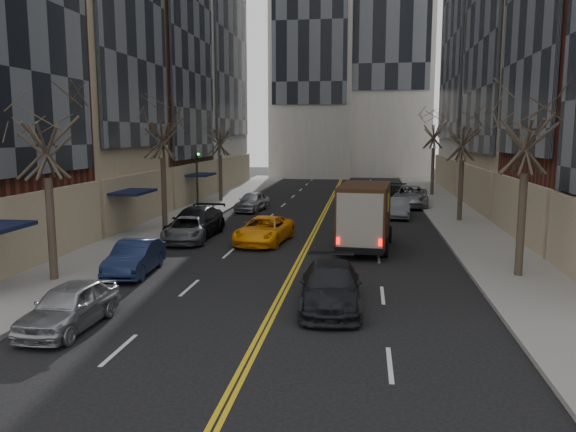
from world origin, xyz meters
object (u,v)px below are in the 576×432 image
Objects in this scene: pedestrian at (352,236)px; taxi at (264,230)px; ups_truck at (365,216)px; observer_sedan at (331,286)px.

taxi is at bearing 62.39° from pedestrian.
taxi is at bearing 175.28° from ups_truck.
ups_truck reaches higher than pedestrian.
ups_truck is at bearing -2.93° from taxi.
ups_truck reaches higher than observer_sedan.
ups_truck is at bearing 80.28° from observer_sedan.
pedestrian is (-0.59, -1.69, -0.65)m from ups_truck.
observer_sedan is at bearing -91.60° from ups_truck.
pedestrian reaches higher than observer_sedan.
taxi is (-4.06, 10.30, -0.03)m from observer_sedan.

